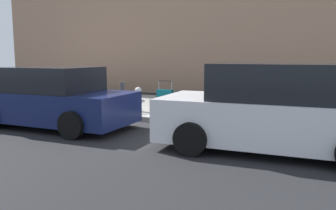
# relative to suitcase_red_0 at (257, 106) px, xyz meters

# --- Properties ---
(ground_plane) EXTENTS (40.00, 40.00, 0.00)m
(ground_plane) POSITION_rel_suitcase_red_0_xyz_m (3.62, 0.88, -0.53)
(ground_plane) COLOR black
(sidewalk_curb) EXTENTS (18.00, 5.00, 0.14)m
(sidewalk_curb) POSITION_rel_suitcase_red_0_xyz_m (3.62, -1.62, -0.46)
(sidewalk_curb) COLOR gray
(sidewalk_curb) RESTS_ON ground_plane
(suitcase_red_0) EXTENTS (0.50, 0.27, 1.05)m
(suitcase_red_0) POSITION_rel_suitcase_red_0_xyz_m (0.00, 0.00, 0.00)
(suitcase_red_0) COLOR red
(suitcase_red_0) RESTS_ON sidewalk_curb
(suitcase_olive_1) EXTENTS (0.41, 0.22, 0.79)m
(suitcase_olive_1) POSITION_rel_suitcase_red_0_xyz_m (0.56, 0.03, -0.02)
(suitcase_olive_1) COLOR #59601E
(suitcase_olive_1) RESTS_ON sidewalk_curb
(suitcase_maroon_2) EXTENTS (0.44, 0.23, 0.68)m
(suitcase_maroon_2) POSITION_rel_suitcase_red_0_xyz_m (1.09, 0.00, -0.08)
(suitcase_maroon_2) COLOR maroon
(suitcase_maroon_2) RESTS_ON sidewalk_curb
(suitcase_navy_3) EXTENTS (0.45, 0.21, 0.60)m
(suitcase_navy_3) POSITION_rel_suitcase_red_0_xyz_m (1.64, 0.10, -0.12)
(suitcase_navy_3) COLOR navy
(suitcase_navy_3) RESTS_ON sidewalk_curb
(suitcase_silver_4) EXTENTS (0.37, 0.25, 0.71)m
(suitcase_silver_4) POSITION_rel_suitcase_red_0_xyz_m (2.15, 0.13, -0.06)
(suitcase_silver_4) COLOR #9EA0A8
(suitcase_silver_4) RESTS_ON sidewalk_curb
(suitcase_teal_5) EXTENTS (0.48, 0.24, 1.00)m
(suitcase_teal_5) POSITION_rel_suitcase_red_0_xyz_m (2.68, 0.08, -0.03)
(suitcase_teal_5) COLOR #0F606B
(suitcase_teal_5) RESTS_ON sidewalk_curb
(fire_hydrant) EXTENTS (0.39, 0.21, 0.76)m
(fire_hydrant) POSITION_rel_suitcase_red_0_xyz_m (3.61, 0.07, 0.01)
(fire_hydrant) COLOR #99999E
(fire_hydrant) RESTS_ON sidewalk_curb
(bollard_post) EXTENTS (0.13, 0.13, 0.91)m
(bollard_post) POSITION_rel_suitcase_red_0_xyz_m (4.08, 0.22, 0.07)
(bollard_post) COLOR #333338
(bollard_post) RESTS_ON sidewalk_curb
(parked_car_white_0) EXTENTS (4.50, 2.27, 1.71)m
(parked_car_white_0) POSITION_rel_suitcase_red_0_xyz_m (-0.74, 2.46, 0.27)
(parked_car_white_0) COLOR silver
(parked_car_white_0) RESTS_ON ground_plane
(parked_car_navy_1) EXTENTS (4.23, 2.10, 1.57)m
(parked_car_navy_1) POSITION_rel_suitcase_red_0_xyz_m (4.77, 2.46, 0.21)
(parked_car_navy_1) COLOR #141E4C
(parked_car_navy_1) RESTS_ON ground_plane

